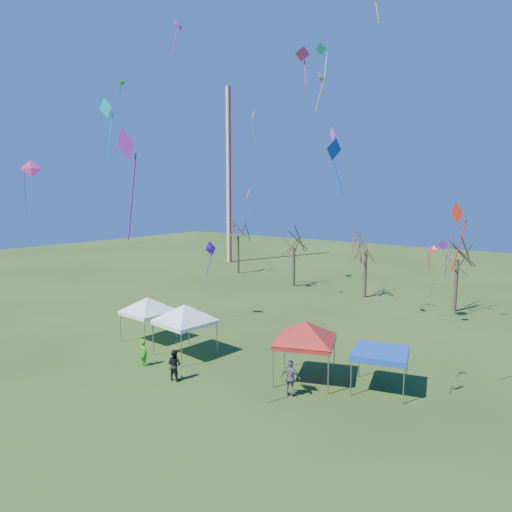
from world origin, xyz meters
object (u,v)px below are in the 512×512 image
(tree_3, at_px, (458,241))
(tent_white_mid, at_px, (185,308))
(tent_blue, at_px, (380,354))
(person_dark, at_px, (174,365))
(tent_red, at_px, (305,325))
(radio_mast, at_px, (229,176))
(tree_1, at_px, (294,233))
(tree_0, at_px, (238,222))
(person_green, at_px, (144,353))
(tent_white_west, at_px, (148,300))
(tree_2, at_px, (366,233))
(person_grey, at_px, (291,378))

(tree_3, distance_m, tent_white_mid, 24.22)
(tent_blue, xyz_separation_m, person_dark, (-9.37, -5.55, -1.10))
(tent_white_mid, distance_m, tent_red, 8.08)
(radio_mast, bearing_deg, tent_blue, -39.59)
(tree_1, bearing_deg, tree_0, 164.82)
(tree_1, height_order, person_dark, tree_1)
(tree_0, distance_m, tree_3, 27.09)
(tree_0, xyz_separation_m, tent_red, (24.25, -23.71, -3.41))
(tent_red, distance_m, tent_blue, 4.09)
(tree_1, distance_m, tent_white_mid, 23.17)
(tree_3, relative_size, person_green, 5.21)
(person_dark, bearing_deg, tent_white_west, -38.62)
(tree_2, distance_m, tree_3, 8.41)
(tree_2, bearing_deg, person_green, -96.67)
(tent_white_mid, bearing_deg, tent_white_west, 173.83)
(radio_mast, height_order, tent_white_mid, radio_mast)
(tree_0, height_order, person_grey, tree_0)
(tree_1, relative_size, tent_white_mid, 1.78)
(tree_0, bearing_deg, person_dark, -56.38)
(tree_0, relative_size, tree_3, 1.07)
(person_grey, bearing_deg, tent_blue, -144.23)
(tree_2, xyz_separation_m, tent_blue, (9.48, -19.41, -4.34))
(tree_0, relative_size, tree_2, 1.03)
(tent_white_west, distance_m, person_grey, 12.74)
(tent_white_west, xyz_separation_m, person_dark, (6.40, -3.51, -2.00))
(tent_white_west, height_order, person_dark, tent_white_west)
(tree_0, distance_m, tree_2, 18.72)
(person_dark, relative_size, person_green, 1.12)
(tent_white_mid, relative_size, tent_red, 1.06)
(tent_white_west, relative_size, person_dark, 2.35)
(tree_0, xyz_separation_m, person_grey, (24.71, -25.82, -5.56))
(radio_mast, xyz_separation_m, tree_2, (25.63, -9.62, -6.21))
(radio_mast, height_order, person_grey, radio_mast)
(tree_2, distance_m, person_dark, 25.54)
(radio_mast, xyz_separation_m, person_grey, (31.86, -32.44, -11.57))
(person_grey, bearing_deg, tent_white_west, -16.78)
(tree_3, xyz_separation_m, person_green, (-11.28, -24.28, -5.32))
(tree_2, height_order, tent_red, tree_2)
(tree_0, relative_size, tent_white_mid, 1.99)
(tent_white_mid, relative_size, tent_blue, 1.28)
(tent_blue, distance_m, person_green, 13.46)
(tree_1, bearing_deg, tree_3, -2.06)
(person_green, bearing_deg, tree_1, -68.35)
(tent_blue, bearing_deg, tent_white_west, -172.64)
(radio_mast, height_order, tree_0, radio_mast)
(person_green, bearing_deg, tree_0, -51.40)
(tent_blue, height_order, person_dark, tent_blue)
(tent_white_west, distance_m, tent_red, 12.08)
(tent_blue, bearing_deg, tree_0, 141.28)
(tree_3, distance_m, person_dark, 26.50)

